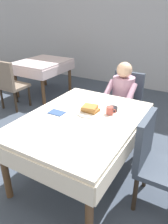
# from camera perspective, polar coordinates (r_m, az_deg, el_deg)

# --- Properties ---
(ground_plane) EXTENTS (14.00, 14.00, 0.00)m
(ground_plane) POSITION_cam_1_polar(r_m,az_deg,el_deg) (2.68, -0.60, -15.71)
(ground_plane) COLOR #3D4756
(back_wall) EXTENTS (12.00, 0.16, 3.20)m
(back_wall) POSITION_cam_1_polar(r_m,az_deg,el_deg) (5.22, 20.45, 22.45)
(back_wall) COLOR #B2B7C1
(back_wall) RESTS_ON ground
(dining_table_main) EXTENTS (1.12, 1.52, 0.74)m
(dining_table_main) POSITION_cam_1_polar(r_m,az_deg,el_deg) (2.30, -0.67, -3.50)
(dining_table_main) COLOR silver
(dining_table_main) RESTS_ON ground
(chair_diner) EXTENTS (0.44, 0.45, 0.93)m
(chair_diner) POSITION_cam_1_polar(r_m,az_deg,el_deg) (3.29, 10.71, 3.12)
(chair_diner) COLOR #384251
(chair_diner) RESTS_ON ground
(diner_person) EXTENTS (0.40, 0.43, 1.12)m
(diner_person) POSITION_cam_1_polar(r_m,az_deg,el_deg) (3.11, 9.90, 4.53)
(diner_person) COLOR #B2849E
(diner_person) RESTS_ON ground
(chair_right_side) EXTENTS (0.45, 0.44, 0.93)m
(chair_right_side) POSITION_cam_1_polar(r_m,az_deg,el_deg) (2.14, 17.71, -11.28)
(chair_right_side) COLOR #384251
(chair_right_side) RESTS_ON ground
(plate_breakfast) EXTENTS (0.28, 0.28, 0.02)m
(plate_breakfast) POSITION_cam_1_polar(r_m,az_deg,el_deg) (2.36, 1.35, -0.03)
(plate_breakfast) COLOR white
(plate_breakfast) RESTS_ON dining_table_main
(breakfast_stack) EXTENTS (0.19, 0.16, 0.06)m
(breakfast_stack) POSITION_cam_1_polar(r_m,az_deg,el_deg) (2.35, 1.60, 0.89)
(breakfast_stack) COLOR #A36B33
(breakfast_stack) RESTS_ON plate_breakfast
(cup_coffee) EXTENTS (0.11, 0.08, 0.08)m
(cup_coffee) POSITION_cam_1_polar(r_m,az_deg,el_deg) (2.33, 6.79, 0.38)
(cup_coffee) COLOR #B24C42
(cup_coffee) RESTS_ON dining_table_main
(bowl_butter) EXTENTS (0.11, 0.11, 0.04)m
(bowl_butter) POSITION_cam_1_polar(r_m,az_deg,el_deg) (2.42, 7.47, 0.79)
(bowl_butter) COLOR black
(bowl_butter) RESTS_ON dining_table_main
(fork_left_of_plate) EXTENTS (0.02, 0.18, 0.00)m
(fork_left_of_plate) POSITION_cam_1_polar(r_m,az_deg,el_deg) (2.44, -2.79, 0.66)
(fork_left_of_plate) COLOR silver
(fork_left_of_plate) RESTS_ON dining_table_main
(knife_right_of_plate) EXTENTS (0.02, 0.20, 0.00)m
(knife_right_of_plate) POSITION_cam_1_polar(r_m,az_deg,el_deg) (2.27, 5.30, -1.40)
(knife_right_of_plate) COLOR silver
(knife_right_of_plate) RESTS_ON dining_table_main
(spoon_near_edge) EXTENTS (0.15, 0.02, 0.00)m
(spoon_near_edge) POSITION_cam_1_polar(r_m,az_deg,el_deg) (2.09, -1.98, -3.88)
(spoon_near_edge) COLOR silver
(spoon_near_edge) RESTS_ON dining_table_main
(napkin_folded) EXTENTS (0.17, 0.13, 0.01)m
(napkin_folded) POSITION_cam_1_polar(r_m,az_deg,el_deg) (2.38, -7.16, -0.16)
(napkin_folded) COLOR #334C7F
(napkin_folded) RESTS_ON dining_table_main
(background_table_far) EXTENTS (0.92, 1.12, 0.74)m
(background_table_far) POSITION_cam_1_polar(r_m,az_deg,el_deg) (4.86, -10.73, 11.67)
(background_table_far) COLOR silver
(background_table_far) RESTS_ON ground
(background_chair_empty) EXTENTS (0.44, 0.45, 0.93)m
(background_chair_empty) POSITION_cam_1_polar(r_m,az_deg,el_deg) (4.24, -18.94, 7.34)
(background_chair_empty) COLOR #7A6B5B
(background_chair_empty) RESTS_ON ground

